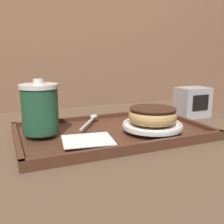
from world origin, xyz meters
name	(u,v)px	position (x,y,z in m)	size (l,w,h in m)	color
wall_behind	(46,9)	(0.00, 1.10, 1.20)	(8.00, 0.05, 2.40)	#9E6B4C
cafe_table	(122,193)	(0.00, 0.00, 0.54)	(0.88, 0.83, 0.72)	brown
serving_tray	(112,132)	(-0.03, 0.01, 0.72)	(0.50, 0.30, 0.02)	#512D1E
napkin_paper	(88,140)	(-0.12, -0.08, 0.74)	(0.13, 0.11, 0.00)	white
coffee_cup_front	(40,108)	(-0.21, 0.03, 0.80)	(0.09, 0.09, 0.13)	#235638
plate_with_chocolate_donut	(152,125)	(0.07, -0.05, 0.75)	(0.16, 0.16, 0.01)	white
donut_chocolate_glazed	(153,115)	(0.07, -0.05, 0.77)	(0.13, 0.13, 0.04)	tan
spoon	(92,119)	(-0.05, 0.09, 0.74)	(0.10, 0.14, 0.01)	silver
napkin_dispenser	(192,102)	(0.31, 0.10, 0.77)	(0.11, 0.08, 0.10)	#B7B7BC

